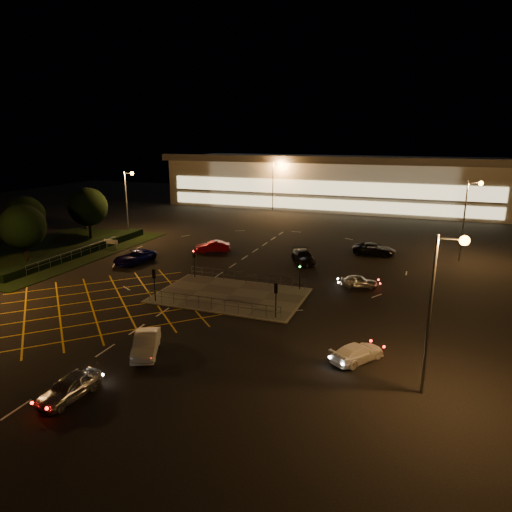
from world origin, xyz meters
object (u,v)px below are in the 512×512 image
(signal_se, at_px, (276,293))
(car_right_silver, at_px, (359,281))
(car_circ_red, at_px, (213,247))
(car_approach_white, at_px, (357,353))
(signal_ne, at_px, (300,268))
(car_queue_white, at_px, (146,344))
(car_left_blue, at_px, (135,257))
(car_far_dkgrey, at_px, (303,257))
(signal_sw, at_px, (154,278))
(car_east_grey, at_px, (374,249))
(signal_nw, at_px, (194,257))
(car_near_silver, at_px, (69,387))

(signal_se, relative_size, car_right_silver, 0.83)
(car_circ_red, height_order, car_approach_white, car_circ_red)
(signal_ne, xyz_separation_m, car_right_silver, (5.50, 3.07, -1.72))
(car_queue_white, xyz_separation_m, car_left_blue, (-14.97, 20.24, 0.03))
(signal_ne, height_order, car_queue_white, signal_ne)
(signal_se, height_order, car_far_dkgrey, signal_se)
(signal_sw, xyz_separation_m, car_far_dkgrey, (9.72, 18.31, -1.61))
(car_left_blue, bearing_deg, car_east_grey, 37.39)
(car_left_blue, bearing_deg, signal_ne, 2.25)
(car_far_dkgrey, bearing_deg, car_circ_red, 148.60)
(car_queue_white, relative_size, car_circ_red, 1.00)
(car_right_silver, bearing_deg, car_circ_red, 55.55)
(signal_ne, distance_m, car_east_grey, 18.17)
(signal_nw, bearing_deg, car_right_silver, 9.94)
(signal_nw, distance_m, car_far_dkgrey, 14.27)
(signal_sw, relative_size, car_approach_white, 0.73)
(car_east_grey, bearing_deg, car_queue_white, 160.70)
(car_queue_white, xyz_separation_m, car_circ_red, (-8.23, 28.51, -0.00))
(signal_sw, xyz_separation_m, car_approach_white, (19.67, -5.19, -1.74))
(signal_nw, bearing_deg, car_far_dkgrey, 46.75)
(signal_se, xyz_separation_m, car_far_dkgrey, (-2.28, 18.31, -1.61))
(signal_se, relative_size, car_queue_white, 0.68)
(car_far_dkgrey, distance_m, car_approach_white, 25.52)
(car_right_silver, bearing_deg, car_left_blue, 77.37)
(car_east_grey, bearing_deg, car_left_blue, 118.07)
(signal_sw, relative_size, car_circ_red, 0.69)
(car_queue_white, bearing_deg, car_far_dkgrey, 55.14)
(signal_sw, xyz_separation_m, signal_nw, (0.00, 7.99, 0.00))
(signal_sw, bearing_deg, car_east_grey, -124.91)
(car_right_silver, xyz_separation_m, car_approach_white, (2.17, -16.24, -0.02))
(car_east_grey, relative_size, car_approach_white, 1.29)
(signal_nw, xyz_separation_m, car_near_silver, (4.08, -23.93, -1.66))
(signal_ne, distance_m, car_near_silver, 25.26)
(car_approach_white, bearing_deg, signal_sw, 19.58)
(car_circ_red, bearing_deg, car_near_silver, -16.78)
(signal_ne, bearing_deg, signal_se, -90.00)
(signal_nw, distance_m, car_left_blue, 10.37)
(signal_sw, relative_size, car_far_dkgrey, 0.60)
(car_far_dkgrey, height_order, car_approach_white, car_far_dkgrey)
(car_circ_red, bearing_deg, car_far_dkgrey, 57.92)
(car_near_silver, bearing_deg, car_left_blue, 123.60)
(signal_ne, bearing_deg, car_right_silver, 29.13)
(car_near_silver, xyz_separation_m, car_queue_white, (1.06, 6.59, 0.05))
(car_far_dkgrey, xyz_separation_m, car_east_grey, (7.87, 6.89, 0.01))
(signal_ne, bearing_deg, signal_sw, -146.35)
(signal_se, height_order, car_left_blue, signal_se)
(car_circ_red, xyz_separation_m, car_east_grey, (20.67, 6.04, 0.01))
(car_left_blue, bearing_deg, signal_nw, -6.64)
(car_far_dkgrey, bearing_deg, signal_sw, -145.59)
(car_far_dkgrey, height_order, car_circ_red, car_far_dkgrey)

